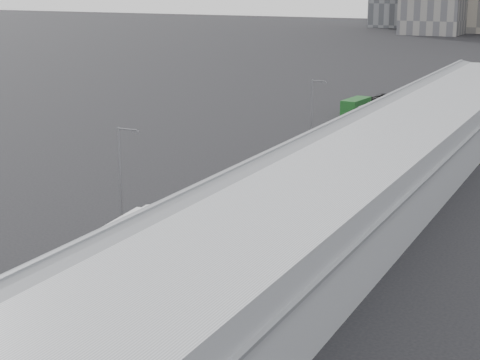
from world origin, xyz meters
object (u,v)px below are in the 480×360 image
Objects in this scene: bus_4 at (267,183)px; bus_7 at (383,114)px; bus_5 at (318,151)px; street_lamp_far at (313,105)px; bus_8 at (405,103)px; street_lamp_near at (122,174)px; suv at (382,98)px; shipping_container at (356,107)px; bus_2 at (111,261)px; bus_9 at (425,93)px; bus_3 at (201,220)px; bus_6 at (351,134)px.

bus_7 is (-0.95, 44.38, 0.06)m from bus_4.
street_lamp_far reaches higher than bus_5.
street_lamp_near reaches higher than bus_8.
bus_8 reaches higher than suv.
bus_7 is 1.98× the size of shipping_container.
bus_8 reaches higher than bus_4.
suv is (-1.10, 36.88, -4.04)m from street_lamp_far.
street_lamp_near is (-5.25, 9.42, 3.69)m from bus_2.
street_lamp_near reaches higher than bus_9.
bus_3 reaches higher than suv.
bus_7 is 24.87m from bus_9.
bus_4 is at bearing -93.95° from bus_6.
bus_6 is 27.20m from bus_8.
street_lamp_near is at bearing -89.65° from bus_7.
bus_9 is 7.47m from suv.
bus_4 is 0.96× the size of bus_7.
bus_9 is 85.76m from street_lamp_near.
bus_4 is 0.92× the size of bus_8.
bus_8 is (-0.62, 55.60, 0.15)m from bus_4.
bus_4 is 69.26m from bus_9.
bus_7 is (-0.08, 70.06, -0.08)m from bus_2.
bus_6 is 40.85m from bus_9.
bus_9 is 2.61× the size of suv.
bus_3 is 82.95m from bus_9.
bus_4 is at bearing -89.73° from bus_8.
bus_9 reaches higher than bus_3.
street_lamp_near is (-5.63, -31.89, 3.71)m from bus_5.
bus_5 is (-0.42, 29.33, 0.15)m from bus_3.
bus_8 is at bearing -86.27° from bus_9.
street_lamp_far is (-6.28, 43.01, 3.22)m from bus_3.
bus_6 is at bearing -83.63° from bus_7.
shipping_container is at bearing 101.19° from bus_6.
suv is at bearing 111.77° from bus_7.
bus_2 is at bearing -95.71° from bus_4.
shipping_container is (-7.15, 50.57, -0.22)m from bus_4.
bus_3 reaches higher than shipping_container.
bus_7 is at bearing -87.11° from bus_9.
bus_5 is 1.11× the size of bus_6.
bus_8 reaches higher than bus_9.
street_lamp_near is 1.40× the size of shipping_container.
bus_9 reaches higher than bus_6.
bus_5 is 28.75m from bus_7.
bus_3 is at bearing -94.01° from bus_4.
bus_3 is at bearing -89.54° from bus_5.
bus_3 is 42.10m from bus_6.
bus_9 is at bearing 86.76° from bus_4.
bus_4 is 0.98× the size of bus_9.
bus_2 reaches higher than bus_3.
bus_9 is 1.93× the size of shipping_container.
bus_8 is (-0.57, 69.30, 0.19)m from bus_3.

